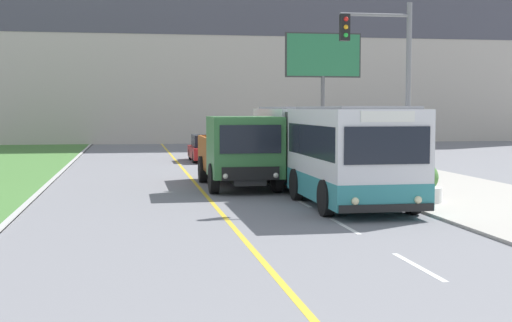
# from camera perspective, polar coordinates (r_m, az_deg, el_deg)

# --- Properties ---
(city_bus) EXTENTS (2.74, 12.68, 2.98)m
(city_bus) POSITION_cam_1_polar(r_m,az_deg,el_deg) (24.37, 5.31, 0.92)
(city_bus) COLOR silver
(city_bus) RESTS_ON ground_plane
(dump_truck) EXTENTS (2.52, 6.53, 2.63)m
(dump_truck) POSITION_cam_1_polar(r_m,az_deg,el_deg) (25.49, -1.19, 0.66)
(dump_truck) COLOR black
(dump_truck) RESTS_ON ground_plane
(car_distant) EXTENTS (1.80, 4.30, 1.45)m
(car_distant) POSITION_cam_1_polar(r_m,az_deg,el_deg) (39.32, -3.95, 0.99)
(car_distant) COLOR maroon
(car_distant) RESTS_ON ground_plane
(traffic_light_mast) EXTENTS (2.28, 0.32, 6.16)m
(traffic_light_mast) POSITION_cam_1_polar(r_m,az_deg,el_deg) (22.40, 10.60, 6.69)
(traffic_light_mast) COLOR slate
(traffic_light_mast) RESTS_ON ground_plane
(billboard_large) EXTENTS (4.60, 0.24, 7.38)m
(billboard_large) POSITION_cam_1_polar(r_m,az_deg,el_deg) (42.91, 5.39, 7.97)
(billboard_large) COLOR #59595B
(billboard_large) RESTS_ON ground_plane
(planter_round_near) EXTENTS (1.11, 1.11, 1.21)m
(planter_round_near) POSITION_cam_1_polar(r_m,az_deg,el_deg) (22.18, 13.26, -1.87)
(planter_round_near) COLOR silver
(planter_round_near) RESTS_ON sidewalk_right
(planter_round_second) EXTENTS (1.13, 1.13, 1.22)m
(planter_round_second) POSITION_cam_1_polar(r_m,az_deg,el_deg) (26.68, 9.57, -0.79)
(planter_round_second) COLOR silver
(planter_round_second) RESTS_ON sidewalk_right
(planter_round_third) EXTENTS (0.98, 0.98, 1.12)m
(planter_round_third) POSITION_cam_1_polar(r_m,az_deg,el_deg) (31.14, 6.18, -0.10)
(planter_round_third) COLOR silver
(planter_round_third) RESTS_ON sidewalk_right
(planter_round_far) EXTENTS (1.04, 1.04, 1.11)m
(planter_round_far) POSITION_cam_1_polar(r_m,az_deg,el_deg) (35.81, 4.44, 0.46)
(planter_round_far) COLOR silver
(planter_round_far) RESTS_ON sidewalk_right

